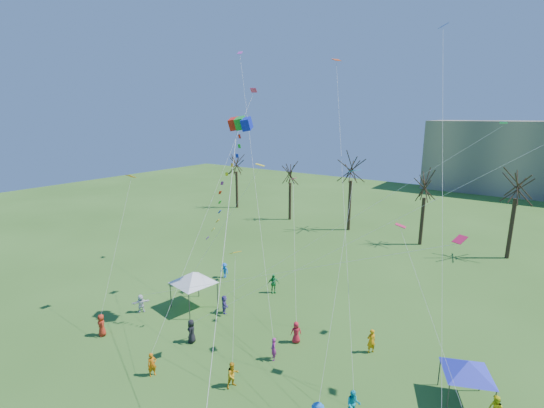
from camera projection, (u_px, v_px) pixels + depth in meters
The scene contains 7 objects.
ground at pixel (212, 408), 21.39m from camera, with size 160.00×160.00×0.00m, color #345F1E.
bare_tree_row at pixel (431, 187), 47.15m from camera, with size 69.55×7.21×11.23m.
big_box_kite at pixel (227, 191), 27.35m from camera, with size 5.05×7.10×19.36m.
canopy_tent_white at pixel (193, 277), 32.01m from camera, with size 4.31×4.31×3.27m.
canopy_tent_blue at pixel (468, 367), 21.36m from camera, with size 3.31×3.31×2.69m.
festival_crowd at pixel (263, 342), 26.21m from camera, with size 26.55×14.74×1.84m.
small_kites_aloft at pixel (313, 161), 27.17m from camera, with size 28.29×16.69×32.47m.
Camera 1 is at (13.26, -12.88, 16.15)m, focal length 25.00 mm.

